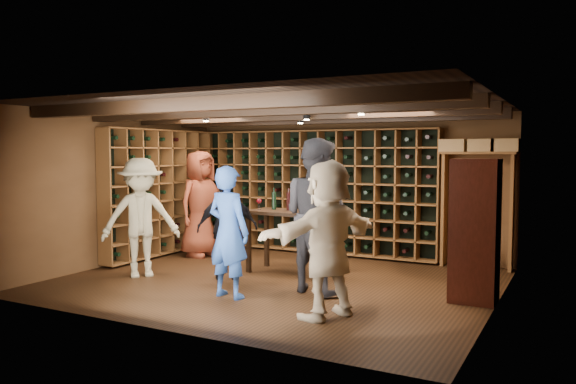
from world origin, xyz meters
The scene contains 13 objects.
ground centered at (0.00, 0.00, 0.00)m, with size 6.00×6.00×0.00m, color black.
room_shell centered at (0.00, 0.05, 2.42)m, with size 6.00×6.00×6.00m.
wine_rack_back centered at (-0.52, 2.33, 1.15)m, with size 4.65×0.30×2.20m.
wine_rack_left centered at (-2.83, 0.82, 1.15)m, with size 0.30×2.65×2.20m.
crate_shelf centered at (2.41, 2.32, 1.57)m, with size 1.20×0.32×2.07m.
display_cabinet centered at (2.71, 0.20, 0.86)m, with size 0.55×0.50×1.75m.
man_blue_shirt centered at (-0.10, -1.05, 0.84)m, with size 0.62×0.40×1.69m, color navy.
man_grey_suit centered at (0.77, -0.26, 1.02)m, with size 0.99×0.77×2.04m, color black.
guest_red_floral centered at (-2.16, 1.12, 0.94)m, with size 0.92×0.60×1.89m, color maroon.
guest_woman_black centered at (-0.69, -0.20, 0.75)m, with size 0.88×0.37×1.50m, color black.
guest_khaki centered at (-1.94, -0.65, 0.89)m, with size 1.15×0.66×1.77m, color gray.
guest_beige centered at (1.38, -1.27, 0.89)m, with size 1.65×0.53×1.78m, color tan.
tasting_table centered at (-0.08, 0.60, 0.84)m, with size 1.30×0.68×1.24m.
Camera 1 is at (3.89, -6.97, 1.85)m, focal length 35.00 mm.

